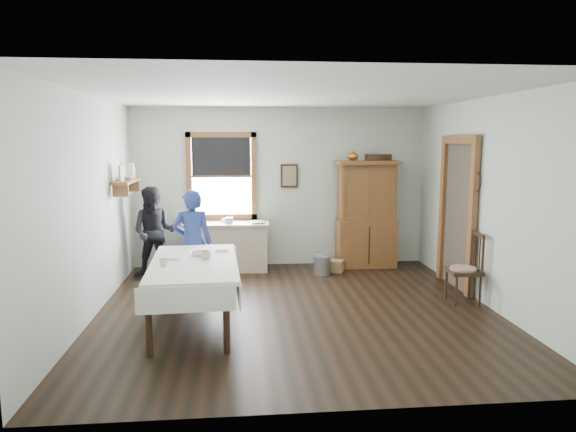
{
  "coord_description": "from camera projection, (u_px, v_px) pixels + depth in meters",
  "views": [
    {
      "loc": [
        -0.71,
        -6.27,
        2.13
      ],
      "look_at": [
        -0.08,
        0.3,
        1.17
      ],
      "focal_mm": 32.0,
      "sensor_mm": 36.0,
      "label": 1
    }
  ],
  "objects": [
    {
      "name": "room",
      "position": [
        297.0,
        205.0,
        6.35
      ],
      "size": [
        5.01,
        5.01,
        2.7
      ],
      "color": "black",
      "rests_on": "ground"
    },
    {
      "name": "window",
      "position": [
        222.0,
        171.0,
        8.64
      ],
      "size": [
        1.18,
        0.07,
        1.48
      ],
      "color": "white",
      "rests_on": "room"
    },
    {
      "name": "doorway",
      "position": [
        458.0,
        209.0,
        7.45
      ],
      "size": [
        0.09,
        1.14,
        2.22
      ],
      "color": "#453E31",
      "rests_on": "room"
    },
    {
      "name": "wall_shelf",
      "position": [
        127.0,
        179.0,
        7.61
      ],
      "size": [
        0.24,
        1.0,
        0.44
      ],
      "color": "brown",
      "rests_on": "room"
    },
    {
      "name": "framed_picture",
      "position": [
        289.0,
        176.0,
        8.76
      ],
      "size": [
        0.3,
        0.04,
        0.4
      ],
      "primitive_type": "cube",
      "color": "#342212",
      "rests_on": "room"
    },
    {
      "name": "rug_beater",
      "position": [
        477.0,
        173.0,
        6.82
      ],
      "size": [
        0.01,
        0.27,
        0.27
      ],
      "primitive_type": "torus",
      "rotation": [
        0.0,
        1.57,
        0.0
      ],
      "color": "black",
      "rests_on": "room"
    },
    {
      "name": "work_counter",
      "position": [
        227.0,
        246.0,
        8.53
      ],
      "size": [
        1.43,
        0.61,
        0.8
      ],
      "primitive_type": "cube",
      "rotation": [
        0.0,
        0.0,
        -0.06
      ],
      "color": "tan",
      "rests_on": "room"
    },
    {
      "name": "china_hutch",
      "position": [
        367.0,
        214.0,
        8.73
      ],
      "size": [
        1.07,
        0.52,
        1.81
      ],
      "primitive_type": "cube",
      "rotation": [
        0.0,
        0.0,
        -0.01
      ],
      "color": "brown",
      "rests_on": "room"
    },
    {
      "name": "dining_table",
      "position": [
        195.0,
        294.0,
        5.95
      ],
      "size": [
        1.1,
        1.96,
        0.77
      ],
      "primitive_type": "cube",
      "rotation": [
        0.0,
        0.0,
        0.05
      ],
      "color": "white",
      "rests_on": "room"
    },
    {
      "name": "spindle_chair",
      "position": [
        464.0,
        268.0,
        6.78
      ],
      "size": [
        0.47,
        0.47,
        0.95
      ],
      "primitive_type": "cube",
      "rotation": [
        0.0,
        0.0,
        -0.07
      ],
      "color": "#342212",
      "rests_on": "room"
    },
    {
      "name": "pail",
      "position": [
        322.0,
        265.0,
        8.29
      ],
      "size": [
        0.34,
        0.34,
        0.3
      ],
      "primitive_type": "cube",
      "rotation": [
        0.0,
        0.0,
        -0.25
      ],
      "color": "gray",
      "rests_on": "room"
    },
    {
      "name": "wicker_basket",
      "position": [
        333.0,
        266.0,
        8.48
      ],
      "size": [
        0.38,
        0.34,
        0.19
      ],
      "primitive_type": "cube",
      "rotation": [
        0.0,
        0.0,
        -0.43
      ],
      "color": "olive",
      "rests_on": "room"
    },
    {
      "name": "woman_blue",
      "position": [
        193.0,
        246.0,
        7.15
      ],
      "size": [
        0.52,
        0.37,
        1.37
      ],
      "primitive_type": "imported",
      "rotation": [
        0.0,
        0.0,
        3.22
      ],
      "color": "navy",
      "rests_on": "room"
    },
    {
      "name": "figure_dark",
      "position": [
        154.0,
        236.0,
        8.06
      ],
      "size": [
        0.69,
        0.56,
        1.33
      ],
      "primitive_type": "imported",
      "rotation": [
        0.0,
        0.0,
        -0.1
      ],
      "color": "black",
      "rests_on": "room"
    },
    {
      "name": "table_cup_a",
      "position": [
        206.0,
        255.0,
        5.99
      ],
      "size": [
        0.17,
        0.17,
        0.1
      ],
      "primitive_type": "imported",
      "rotation": [
        0.0,
        0.0,
        0.34
      ],
      "color": "silver",
      "rests_on": "dining_table"
    },
    {
      "name": "table_cup_b",
      "position": [
        164.0,
        263.0,
        5.64
      ],
      "size": [
        0.11,
        0.11,
        0.09
      ],
      "primitive_type": "imported",
      "rotation": [
        0.0,
        0.0,
        0.29
      ],
      "color": "silver",
      "rests_on": "dining_table"
    },
    {
      "name": "table_bowl",
      "position": [
        198.0,
        253.0,
        6.18
      ],
      "size": [
        0.21,
        0.21,
        0.05
      ],
      "primitive_type": "imported",
      "rotation": [
        0.0,
        0.0,
        -0.02
      ],
      "color": "silver",
      "rests_on": "dining_table"
    },
    {
      "name": "counter_book",
      "position": [
        251.0,
        223.0,
        8.42
      ],
      "size": [
        0.2,
        0.26,
        0.02
      ],
      "primitive_type": "imported",
      "rotation": [
        0.0,
        0.0,
        0.12
      ],
      "color": "#7E7054",
      "rests_on": "work_counter"
    },
    {
      "name": "counter_bowl",
      "position": [
        227.0,
        220.0,
        8.54
      ],
      "size": [
        0.24,
        0.24,
        0.06
      ],
      "primitive_type": "imported",
      "rotation": [
        0.0,
        0.0,
        0.33
      ],
      "color": "silver",
      "rests_on": "work_counter"
    },
    {
      "name": "shelf_bowl",
      "position": [
        127.0,
        178.0,
        7.62
      ],
      "size": [
        0.22,
        0.22,
        0.05
      ],
      "primitive_type": "imported",
      "color": "silver",
      "rests_on": "wall_shelf"
    }
  ]
}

